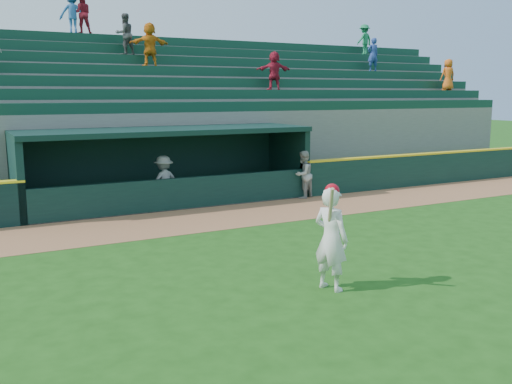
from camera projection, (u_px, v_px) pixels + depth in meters
ground at (292, 263)px, 12.13m from camera, size 120.00×120.00×0.00m
warning_track at (202, 219)px, 16.39m from camera, size 40.00×3.00×0.01m
field_wall_right at (461, 167)px, 23.44m from camera, size 15.50×0.30×1.20m
wall_stripe_right at (462, 151)px, 23.33m from camera, size 15.50×0.32×0.06m
dugout_player_front at (303, 175)px, 19.59m from camera, size 0.98×0.89×1.64m
dugout_player_inside at (164, 181)px, 18.08m from camera, size 1.17×0.85×1.64m
dugout at (164, 161)px, 18.85m from camera, size 9.40×2.80×2.46m
stands at (125, 123)px, 22.63m from camera, size 34.50×6.25×7.57m
batter_at_plate at (331, 237)px, 10.37m from camera, size 0.66×0.85×1.99m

